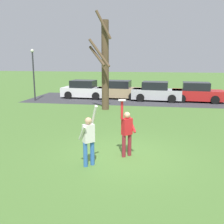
% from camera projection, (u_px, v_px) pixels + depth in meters
% --- Properties ---
extents(ground_plane, '(120.00, 120.00, 0.00)m').
position_uv_depth(ground_plane, '(124.00, 155.00, 9.56)').
color(ground_plane, '#4C7533').
extents(person_catcher, '(0.56, 0.56, 2.08)m').
position_uv_depth(person_catcher, '(127.00, 130.00, 9.31)').
color(person_catcher, maroon).
rests_on(person_catcher, ground_plane).
extents(person_defender, '(0.65, 0.65, 2.05)m').
position_uv_depth(person_defender, '(89.00, 137.00, 8.46)').
color(person_defender, '#3366B7').
rests_on(person_defender, ground_plane).
extents(frisbee_disc, '(0.28, 0.28, 0.02)m').
position_uv_depth(frisbee_disc, '(122.00, 100.00, 8.96)').
color(frisbee_disc, white).
rests_on(frisbee_disc, person_catcher).
extents(parked_car_white, '(4.20, 2.24, 1.59)m').
position_uv_depth(parked_car_white, '(85.00, 90.00, 23.41)').
color(parked_car_white, white).
rests_on(parked_car_white, ground_plane).
extents(parked_car_tan, '(4.20, 2.24, 1.59)m').
position_uv_depth(parked_car_tan, '(119.00, 90.00, 23.08)').
color(parked_car_tan, tan).
rests_on(parked_car_tan, ground_plane).
extents(parked_car_silver, '(4.20, 2.24, 1.59)m').
position_uv_depth(parked_car_silver, '(156.00, 92.00, 21.91)').
color(parked_car_silver, '#BCBCC1').
rests_on(parked_car_silver, ground_plane).
extents(parked_car_red, '(4.20, 2.24, 1.59)m').
position_uv_depth(parked_car_red, '(197.00, 93.00, 21.37)').
color(parked_car_red, red).
rests_on(parked_car_red, ground_plane).
extents(parking_strip, '(18.70, 6.40, 0.01)m').
position_uv_depth(parking_strip, '(136.00, 99.00, 22.60)').
color(parking_strip, '#38383D').
rests_on(parking_strip, ground_plane).
extents(bare_tree_tall, '(1.63, 1.35, 6.55)m').
position_uv_depth(bare_tree_tall, '(105.00, 64.00, 17.53)').
color(bare_tree_tall, brown).
rests_on(bare_tree_tall, ground_plane).
extents(lamppost_by_lot, '(0.28, 0.28, 4.26)m').
position_uv_depth(lamppost_by_lot, '(33.00, 70.00, 21.53)').
color(lamppost_by_lot, '#2D2D33').
rests_on(lamppost_by_lot, ground_plane).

